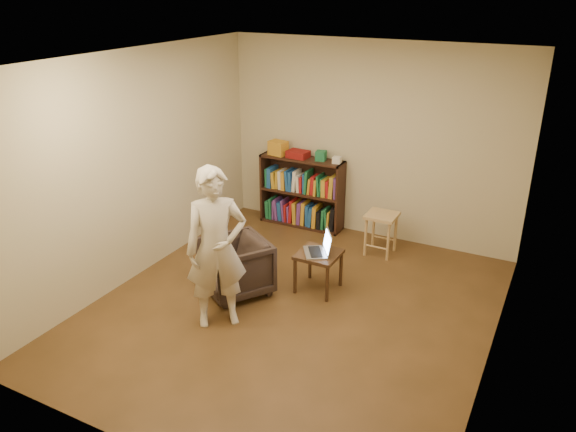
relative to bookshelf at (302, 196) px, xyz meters
The scene contains 15 objects.
floor 2.33m from the bookshelf, 66.48° to the right, with size 4.50×4.50×0.00m, color #442F16.
ceiling 3.14m from the bookshelf, 66.48° to the right, with size 4.50×4.50×0.00m, color white.
wall_back 1.26m from the bookshelf, ahead, with size 4.00×4.00×0.00m, color beige.
wall_left 2.51m from the bookshelf, 117.47° to the right, with size 4.50×4.50×0.00m, color beige.
wall_right 3.69m from the bookshelf, 35.72° to the right, with size 4.50×4.50×0.00m, color beige.
bookshelf is the anchor object (origin of this frame).
box_yellow 0.75m from the bookshelf, behind, with size 0.24×0.18×0.20m, color gold.
red_cloth 0.61m from the bookshelf, 162.91° to the right, with size 0.29×0.21×0.10m, color maroon.
box_green 0.68m from the bookshelf, ahead, with size 0.13×0.13×0.13m, color #1C693E.
box_white 0.79m from the bookshelf, ahead, with size 0.11×0.11×0.09m, color silver.
stool 1.35m from the bookshelf, 16.08° to the right, with size 0.38×0.38×0.55m.
armchair 2.07m from the bookshelf, 85.00° to the right, with size 0.68×0.70×0.64m, color #302420.
side_table 1.85m from the bookshelf, 58.22° to the right, with size 0.45×0.45×0.46m.
laptop 1.86m from the bookshelf, 57.79° to the right, with size 0.41×0.43×0.25m.
person 2.68m from the bookshelf, 82.45° to the right, with size 0.61×0.40×1.66m, color beige.
Camera 1 is at (2.33, -4.59, 3.25)m, focal length 35.00 mm.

